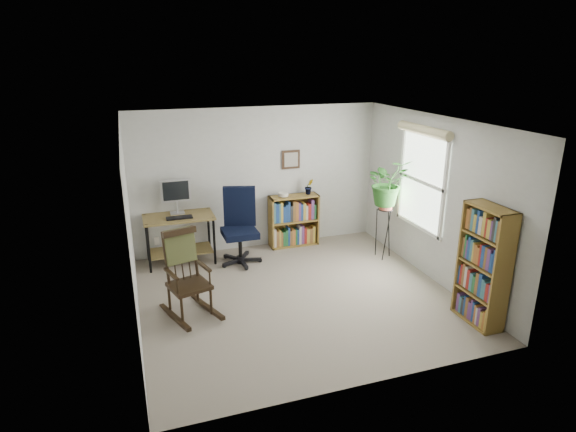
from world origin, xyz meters
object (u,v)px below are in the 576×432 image
object	(u,v)px
low_bookshelf	(294,221)
tall_bookshelf	(483,266)
office_chair	(240,227)
rocking_chair	(188,275)
desk	(180,239)

from	to	relation	value
low_bookshelf	tall_bookshelf	distance (m)	3.44
office_chair	tall_bookshelf	size ratio (longest dim) A/B	0.81
office_chair	tall_bookshelf	xyz separation A→B (m)	(2.40, -2.70, 0.14)
rocking_chair	low_bookshelf	world-z (taller)	rocking_chair
rocking_chair	low_bookshelf	size ratio (longest dim) A/B	1.26
low_bookshelf	tall_bookshelf	world-z (taller)	tall_bookshelf
desk	rocking_chair	distance (m)	1.74
desk	office_chair	size ratio (longest dim) A/B	0.89
desk	tall_bookshelf	xyz separation A→B (m)	(3.30, -3.03, 0.36)
office_chair	low_bookshelf	distance (m)	1.17
tall_bookshelf	office_chair	bearing A→B (deg)	131.66
desk	rocking_chair	bearing A→B (deg)	-92.90
rocking_chair	tall_bookshelf	xyz separation A→B (m)	(3.39, -1.30, 0.19)
office_chair	low_bookshelf	world-z (taller)	office_chair
desk	tall_bookshelf	size ratio (longest dim) A/B	0.72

